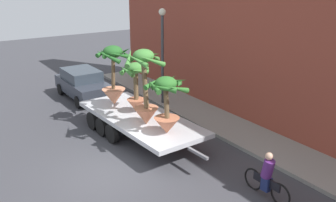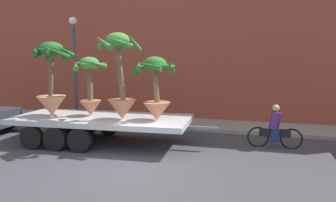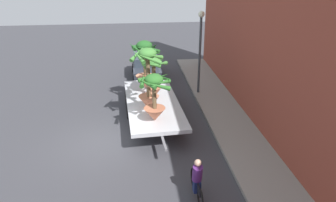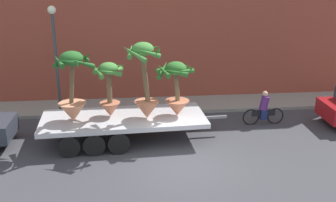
{
  "view_description": "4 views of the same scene",
  "coord_description": "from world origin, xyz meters",
  "px_view_note": "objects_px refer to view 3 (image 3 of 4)",
  "views": [
    {
      "loc": [
        10.86,
        -4.85,
        6.7
      ],
      "look_at": [
        -0.96,
        2.97,
        1.83
      ],
      "focal_mm": 40.65,
      "sensor_mm": 36.0,
      "label": 1
    },
    {
      "loc": [
        3.22,
        -7.72,
        3.05
      ],
      "look_at": [
        0.35,
        2.58,
        1.61
      ],
      "focal_mm": 33.28,
      "sensor_mm": 36.0,
      "label": 2
    },
    {
      "loc": [
        12.24,
        1.42,
        7.41
      ],
      "look_at": [
        -0.05,
        2.86,
        1.86
      ],
      "focal_mm": 33.14,
      "sensor_mm": 36.0,
      "label": 3
    },
    {
      "loc": [
        -1.81,
        -12.5,
        6.61
      ],
      "look_at": [
        -0.3,
        2.57,
        1.48
      ],
      "focal_mm": 43.08,
      "sensor_mm": 36.0,
      "label": 4
    }
  ],
  "objects_px": {
    "potted_palm_front": "(145,66)",
    "potted_palm_middle": "(154,76)",
    "potted_palm_rear": "(148,81)",
    "potted_palm_extra": "(155,97)",
    "cyclist": "(197,181)",
    "trailing_car": "(146,66)",
    "street_lamp": "(200,42)",
    "flatbed_trailer": "(152,103)"
  },
  "relations": [
    {
      "from": "potted_palm_middle",
      "to": "cyclist",
      "type": "relative_size",
      "value": 1.17
    },
    {
      "from": "cyclist",
      "to": "potted_palm_extra",
      "type": "bearing_deg",
      "value": -164.33
    },
    {
      "from": "potted_palm_middle",
      "to": "cyclist",
      "type": "xyz_separation_m",
      "value": [
        6.53,
        0.95,
        -1.47
      ]
    },
    {
      "from": "trailing_car",
      "to": "street_lamp",
      "type": "distance_m",
      "value": 5.16
    },
    {
      "from": "potted_palm_extra",
      "to": "potted_palm_middle",
      "type": "bearing_deg",
      "value": 176.51
    },
    {
      "from": "potted_palm_front",
      "to": "street_lamp",
      "type": "xyz_separation_m",
      "value": [
        -1.08,
        3.25,
        0.94
      ]
    },
    {
      "from": "flatbed_trailer",
      "to": "potted_palm_middle",
      "type": "relative_size",
      "value": 3.44
    },
    {
      "from": "potted_palm_rear",
      "to": "street_lamp",
      "type": "distance_m",
      "value": 5.03
    },
    {
      "from": "potted_palm_middle",
      "to": "potted_palm_extra",
      "type": "bearing_deg",
      "value": -3.49
    },
    {
      "from": "potted_palm_front",
      "to": "cyclist",
      "type": "distance_m",
      "value": 8.13
    },
    {
      "from": "cyclist",
      "to": "street_lamp",
      "type": "height_order",
      "value": "street_lamp"
    },
    {
      "from": "potted_palm_middle",
      "to": "potted_palm_extra",
      "type": "height_order",
      "value": "potted_palm_extra"
    },
    {
      "from": "cyclist",
      "to": "trailing_car",
      "type": "relative_size",
      "value": 0.44
    },
    {
      "from": "trailing_car",
      "to": "potted_palm_rear",
      "type": "bearing_deg",
      "value": -1.83
    },
    {
      "from": "flatbed_trailer",
      "to": "street_lamp",
      "type": "xyz_separation_m",
      "value": [
        -2.67,
        3.01,
        2.45
      ]
    },
    {
      "from": "potted_palm_extra",
      "to": "street_lamp",
      "type": "distance_m",
      "value": 5.94
    },
    {
      "from": "potted_palm_extra",
      "to": "cyclist",
      "type": "relative_size",
      "value": 1.17
    },
    {
      "from": "potted_palm_rear",
      "to": "street_lamp",
      "type": "relative_size",
      "value": 0.61
    },
    {
      "from": "potted_palm_rear",
      "to": "street_lamp",
      "type": "height_order",
      "value": "street_lamp"
    },
    {
      "from": "potted_palm_rear",
      "to": "potted_palm_extra",
      "type": "distance_m",
      "value": 1.26
    },
    {
      "from": "potted_palm_rear",
      "to": "potted_palm_front",
      "type": "relative_size",
      "value": 1.1
    },
    {
      "from": "potted_palm_extra",
      "to": "cyclist",
      "type": "bearing_deg",
      "value": 15.67
    },
    {
      "from": "cyclist",
      "to": "trailing_car",
      "type": "height_order",
      "value": "trailing_car"
    },
    {
      "from": "cyclist",
      "to": "street_lamp",
      "type": "bearing_deg",
      "value": 167.88
    },
    {
      "from": "potted_palm_rear",
      "to": "cyclist",
      "type": "distance_m",
      "value": 5.6
    },
    {
      "from": "potted_palm_middle",
      "to": "street_lamp",
      "type": "height_order",
      "value": "street_lamp"
    },
    {
      "from": "potted_palm_middle",
      "to": "potted_palm_front",
      "type": "xyz_separation_m",
      "value": [
        -1.32,
        -0.37,
        0.15
      ]
    },
    {
      "from": "potted_palm_rear",
      "to": "potted_palm_extra",
      "type": "height_order",
      "value": "potted_palm_rear"
    },
    {
      "from": "flatbed_trailer",
      "to": "trailing_car",
      "type": "height_order",
      "value": "trailing_car"
    },
    {
      "from": "potted_palm_extra",
      "to": "trailing_car",
      "type": "height_order",
      "value": "potted_palm_extra"
    },
    {
      "from": "trailing_car",
      "to": "street_lamp",
      "type": "relative_size",
      "value": 0.86
    },
    {
      "from": "potted_palm_rear",
      "to": "potted_palm_extra",
      "type": "xyz_separation_m",
      "value": [
        1.2,
        0.19,
        -0.31
      ]
    },
    {
      "from": "potted_palm_rear",
      "to": "potted_palm_middle",
      "type": "bearing_deg",
      "value": 165.64
    },
    {
      "from": "potted_palm_extra",
      "to": "potted_palm_rear",
      "type": "bearing_deg",
      "value": -170.79
    },
    {
      "from": "flatbed_trailer",
      "to": "trailing_car",
      "type": "bearing_deg",
      "value": 179.87
    },
    {
      "from": "potted_palm_extra",
      "to": "flatbed_trailer",
      "type": "bearing_deg",
      "value": 179.43
    },
    {
      "from": "potted_palm_middle",
      "to": "trailing_car",
      "type": "height_order",
      "value": "potted_palm_middle"
    },
    {
      "from": "potted_palm_front",
      "to": "street_lamp",
      "type": "distance_m",
      "value": 3.55
    },
    {
      "from": "flatbed_trailer",
      "to": "potted_palm_middle",
      "type": "bearing_deg",
      "value": 153.02
    },
    {
      "from": "potted_palm_front",
      "to": "potted_palm_middle",
      "type": "bearing_deg",
      "value": 15.74
    },
    {
      "from": "trailing_car",
      "to": "street_lamp",
      "type": "bearing_deg",
      "value": 40.96
    },
    {
      "from": "potted_palm_rear",
      "to": "cyclist",
      "type": "xyz_separation_m",
      "value": [
        5.16,
        1.3,
        -1.76
      ]
    }
  ]
}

